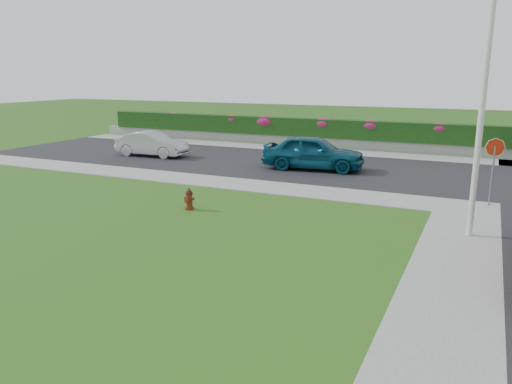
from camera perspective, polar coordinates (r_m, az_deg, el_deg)
The scene contains 18 objects.
ground at distance 12.06m, azimuth -15.21°, elevation -8.30°, with size 120.00×120.00×0.00m, color black.
street_far at distance 26.02m, azimuth -3.83°, elevation 3.76°, with size 26.00×8.00×0.04m, color black.
sidewalk_far at distance 22.44m, azimuth -12.25°, elevation 1.93°, with size 24.00×2.00×0.04m, color gray.
curb_corner at distance 17.99m, azimuth 22.98°, elevation -1.66°, with size 2.00×2.00×0.04m, color gray.
sidewalk_beyond at distance 29.04m, azimuth 7.96°, elevation 4.66°, with size 34.00×2.00×0.04m, color gray.
retaining_wall at distance 30.42m, azimuth 8.82°, elevation 5.56°, with size 34.00×0.40×0.60m, color gray.
hedge at distance 30.42m, azimuth 8.93°, elevation 7.17°, with size 32.00×0.90×1.10m, color black.
fire_hydrant at distance 16.49m, azimuth -7.65°, elevation -0.85°, with size 0.36×0.34×0.71m.
sedan_teal at distance 23.16m, azimuth 6.57°, elevation 4.53°, with size 1.86×4.63×1.58m, color #0B4357.
sedan_silver at distance 27.38m, azimuth -11.81°, elevation 5.40°, with size 1.38×3.96×1.30m, color #AEB1B6.
utility_pole at distance 14.32m, azimuth 24.30°, elevation 7.54°, with size 0.16×0.16×6.38m, color silver.
stop_sign at distance 18.22m, azimuth 25.56°, elevation 3.68°, with size 0.62×0.14×2.32m.
flower_clump_a at distance 35.21m, azimuth -9.41°, elevation 8.54°, with size 1.05×0.67×0.52m, color #B81F63.
flower_clump_b at distance 32.82m, azimuth -2.62°, elevation 8.32°, with size 1.16×0.75×0.58m, color #B81F63.
flower_clump_c at distance 31.82m, azimuth 1.13°, elevation 8.07°, with size 1.45×0.93×0.72m, color #B81F63.
flower_clump_d at distance 30.48m, azimuth 7.74°, elevation 7.78°, with size 1.28×0.82×0.64m, color #B81F63.
flower_clump_e at distance 29.75m, azimuth 13.03°, elevation 7.42°, with size 1.29×0.83×0.65m, color #B81F63.
flower_clump_f at distance 29.20m, azimuth 20.26°, elevation 6.86°, with size 1.24×0.80×0.62m, color #B81F63.
Camera 1 is at (7.41, -8.46, 4.36)m, focal length 35.00 mm.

